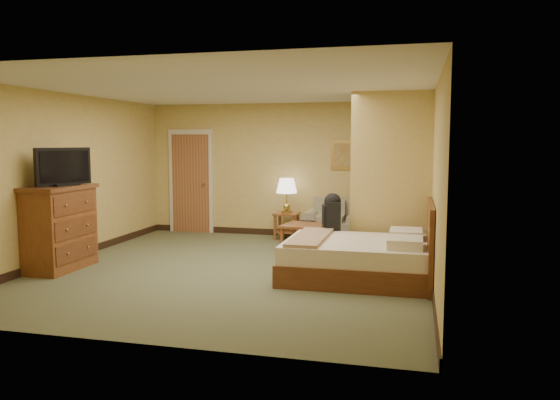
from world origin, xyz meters
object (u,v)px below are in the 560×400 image
(coffee_table, at_px, (305,232))
(loveseat, at_px, (346,228))
(bed, at_px, (361,258))
(dresser, at_px, (60,227))

(coffee_table, bearing_deg, loveseat, 56.69)
(coffee_table, height_order, bed, bed)
(dresser, distance_m, bed, 4.34)
(coffee_table, relative_size, dresser, 0.64)
(dresser, bearing_deg, loveseat, 40.05)
(loveseat, height_order, dresser, dresser)
(dresser, relative_size, bed, 0.63)
(loveseat, relative_size, dresser, 1.29)
(dresser, bearing_deg, bed, 6.55)
(bed, bearing_deg, loveseat, 101.33)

